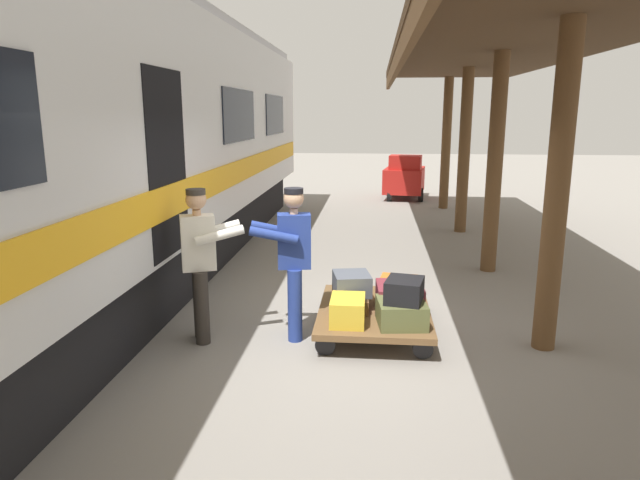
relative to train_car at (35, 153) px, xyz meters
name	(u,v)px	position (x,y,z in m)	size (l,w,h in m)	color
ground_plane	(350,340)	(-3.49, 0.00, -2.06)	(60.00, 60.00, 0.00)	gray
platform_canopy	(566,30)	(-5.53, 0.00, 1.20)	(3.20, 19.27, 3.56)	brown
train_car	(35,153)	(0.00, 0.00, 0.00)	(3.02, 19.23, 4.00)	silver
luggage_cart	(374,312)	(-3.76, -0.27, -1.82)	(1.27, 1.72, 0.29)	brown
suitcase_yellow_case	(348,310)	(-3.47, 0.21, -1.64)	(0.36, 0.51, 0.28)	gold
suitcase_orange_carryall	(398,288)	(-4.04, -0.74, -1.67)	(0.45, 0.58, 0.21)	#CC6B23
suitcase_teal_softside	(351,288)	(-3.47, -0.74, -1.69)	(0.39, 0.53, 0.17)	#1E666B
suitcase_burgundy_valise	(399,297)	(-4.04, -0.27, -1.63)	(0.52, 0.53, 0.29)	maroon
suitcase_olive_duffel	(401,313)	(-4.04, 0.21, -1.65)	(0.50, 0.53, 0.26)	brown
suitcase_brown_leather	(350,301)	(-3.47, -0.27, -1.69)	(0.42, 0.60, 0.16)	brown
suitcase_slate_roller	(352,284)	(-3.49, -0.30, -1.49)	(0.40, 0.45, 0.24)	#4C515B
suitcase_black_hardshell	(404,290)	(-4.07, 0.21, -1.39)	(0.37, 0.43, 0.24)	black
porter_in_overalls	(293,258)	(-2.85, -0.02, -1.14)	(0.71, 0.50, 1.70)	navy
porter_by_door	(201,260)	(-1.86, 0.14, -1.14)	(0.74, 0.58, 1.70)	#332D28
baggage_tug	(404,178)	(-4.62, -10.83, -1.43)	(1.33, 1.84, 1.30)	#B21E19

